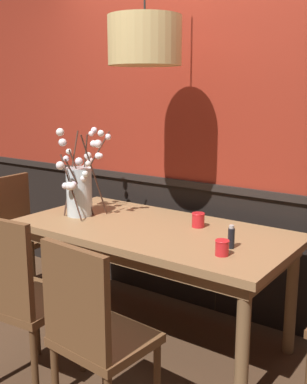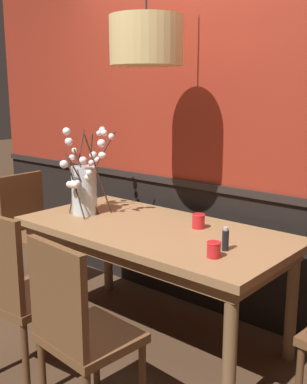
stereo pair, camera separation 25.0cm
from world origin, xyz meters
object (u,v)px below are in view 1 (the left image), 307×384
(chair_head_west_end, at_px, (19,228))
(pendant_lamp, at_px, (145,41))
(chair_near_side_left, at_px, (22,294))
(condiment_bottle, at_px, (231,237))
(dining_table, at_px, (154,240))
(vase_with_blossoms, at_px, (80,187))
(candle_holder_nearer_center, at_px, (198,220))
(chair_near_side_right, at_px, (94,330))
(chair_far_side_right, at_px, (254,236))
(candle_holder_nearer_edge, at_px, (222,248))

(chair_head_west_end, bearing_deg, pendant_lamp, 2.64)
(chair_near_side_left, bearing_deg, pendant_lamp, 79.84)
(condiment_bottle, bearing_deg, chair_head_west_end, 177.74)
(dining_table, height_order, vase_with_blossoms, vase_with_blossoms)
(candle_holder_nearer_center, distance_m, condiment_bottle, 0.42)
(candle_holder_nearer_center, bearing_deg, chair_head_west_end, -173.79)
(chair_near_side_right, height_order, vase_with_blossoms, vase_with_blossoms)
(candle_holder_nearer_center, bearing_deg, chair_near_side_right, -86.66)
(chair_near_side_right, distance_m, chair_far_side_right, 1.72)
(dining_table, height_order, chair_near_side_right, chair_near_side_right)
(chair_near_side_right, bearing_deg, dining_table, 108.19)
(chair_head_west_end, distance_m, candle_holder_nearer_edge, 1.94)
(dining_table, xyz_separation_m, vase_with_blossoms, (-0.58, -0.06, 0.28))
(dining_table, bearing_deg, chair_head_west_end, -179.98)
(candle_holder_nearer_center, bearing_deg, chair_near_side_left, -116.03)
(chair_near_side_left, distance_m, candle_holder_nearer_edge, 1.08)
(chair_far_side_right, height_order, candle_holder_nearer_center, chair_far_side_right)
(candle_holder_nearer_center, distance_m, candle_holder_nearer_edge, 0.52)
(dining_table, xyz_separation_m, candle_holder_nearer_edge, (0.58, -0.21, 0.13))
(pendant_lamp, bearing_deg, candle_holder_nearer_center, 18.86)
(dining_table, relative_size, condiment_bottle, 13.48)
(dining_table, xyz_separation_m, candle_holder_nearer_center, (0.22, 0.17, 0.13))
(chair_far_side_right, relative_size, candle_holder_nearer_center, 10.51)
(chair_near_side_left, bearing_deg, chair_head_west_end, 142.11)
(chair_near_side_right, bearing_deg, candle_holder_nearer_center, 93.34)
(chair_near_side_right, height_order, condiment_bottle, chair_near_side_right)
(chair_head_west_end, bearing_deg, candle_holder_nearer_edge, -6.12)
(chair_near_side_left, bearing_deg, vase_with_blossoms, 112.14)
(chair_head_west_end, relative_size, pendant_lamp, 0.89)
(dining_table, bearing_deg, condiment_bottle, -7.49)
(chair_near_side_left, bearing_deg, candle_holder_nearer_center, 63.97)
(dining_table, bearing_deg, candle_holder_nearer_center, 36.90)
(chair_head_west_end, bearing_deg, condiment_bottle, -2.26)
(vase_with_blossoms, height_order, candle_holder_nearer_edge, vase_with_blossoms)
(candle_holder_nearer_center, relative_size, condiment_bottle, 0.70)
(chair_near_side_left, distance_m, pendant_lamp, 1.61)
(condiment_bottle, bearing_deg, candle_holder_nearer_edge, -84.31)
(chair_near_side_right, relative_size, candle_holder_nearer_center, 10.50)
(chair_head_west_end, height_order, pendant_lamp, pendant_lamp)
(candle_holder_nearer_center, bearing_deg, chair_far_side_right, 83.38)
(candle_holder_nearer_edge, relative_size, pendant_lamp, 0.08)
(chair_head_west_end, height_order, candle_holder_nearer_center, chair_head_west_end)
(chair_near_side_left, relative_size, candle_holder_nearer_center, 10.85)
(chair_far_side_right, xyz_separation_m, candle_holder_nearer_center, (-0.08, -0.69, 0.27))
(candle_holder_nearer_center, bearing_deg, candle_holder_nearer_edge, -45.99)
(dining_table, distance_m, candle_holder_nearer_edge, 0.63)
(chair_near_side_right, height_order, candle_holder_nearer_edge, chair_near_side_right)
(chair_near_side_left, height_order, candle_holder_nearer_center, chair_near_side_left)
(candle_holder_nearer_center, relative_size, pendant_lamp, 0.09)
(condiment_bottle, relative_size, pendant_lamp, 0.12)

